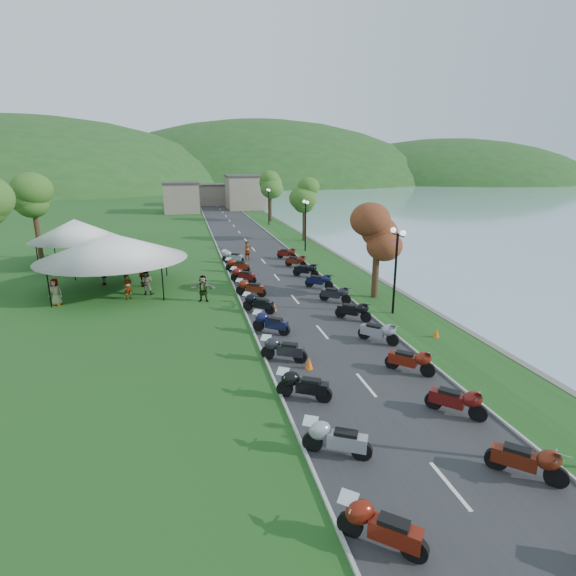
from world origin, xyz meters
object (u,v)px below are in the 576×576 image
pedestrian_c (104,285)px  pedestrian_b (148,294)px  vendor_tent_main (113,262)px  pedestrian_a (129,299)px

pedestrian_c → pedestrian_b: bearing=7.8°
vendor_tent_main → pedestrian_c: vendor_tent_main is taller
vendor_tent_main → pedestrian_c: bearing=126.1°
vendor_tent_main → pedestrian_a: bearing=-67.0°
pedestrian_b → pedestrian_c: 4.64m
vendor_tent_main → pedestrian_c: size_ratio=4.22×
pedestrian_a → pedestrian_c: pedestrian_a is taller
vendor_tent_main → pedestrian_a: size_ratio=4.06×
pedestrian_a → pedestrian_b: pedestrian_b is taller
pedestrian_c → vendor_tent_main: bearing=-1.6°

